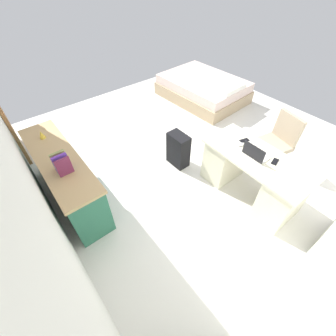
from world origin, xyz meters
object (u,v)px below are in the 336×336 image
at_px(credenza, 66,178).
at_px(cell_phone_near_laptop, 275,162).
at_px(figurine_small, 42,135).
at_px(computer_mouse, 241,144).
at_px(laptop, 255,154).
at_px(cell_phone_by_mouse, 244,140).
at_px(desk, 252,175).
at_px(office_chair, 275,146).
at_px(suitcase_black, 178,150).
at_px(bed, 203,89).

xyz_separation_m(credenza, cell_phone_near_laptop, (-1.76, -2.15, 0.34)).
bearing_deg(figurine_small, computer_mouse, -130.60).
bearing_deg(laptop, cell_phone_by_mouse, -30.08).
bearing_deg(desk, office_chair, -78.83).
xyz_separation_m(suitcase_black, cell_phone_by_mouse, (-0.81, -0.51, 0.44)).
height_order(desk, office_chair, office_chair).
relative_size(credenza, cell_phone_near_laptop, 13.24).
bearing_deg(computer_mouse, suitcase_black, 25.52).
relative_size(desk, cell_phone_near_laptop, 10.67).
height_order(bed, figurine_small, figurine_small).
xyz_separation_m(cell_phone_near_laptop, figurine_small, (2.26, 2.15, 0.11)).
xyz_separation_m(cell_phone_by_mouse, figurine_small, (1.74, 2.20, 0.11)).
relative_size(office_chair, credenza, 0.52).
bearing_deg(computer_mouse, bed, -34.25).
xyz_separation_m(bed, laptop, (-2.47, 1.60, 0.54)).
relative_size(suitcase_black, figurine_small, 5.34).
distance_m(office_chair, credenza, 3.18).
bearing_deg(laptop, credenza, 52.94).
bearing_deg(credenza, desk, -127.26).
bearing_deg(figurine_small, cell_phone_by_mouse, -128.42).
relative_size(bed, computer_mouse, 19.70).
xyz_separation_m(credenza, laptop, (-1.53, -2.03, 0.38)).
distance_m(desk, cell_phone_near_laptop, 0.41).
bearing_deg(office_chair, bed, -18.46).
xyz_separation_m(suitcase_black, cell_phone_near_laptop, (-1.33, -0.46, 0.44)).
height_order(suitcase_black, computer_mouse, computer_mouse).
relative_size(desk, office_chair, 1.54).
xyz_separation_m(desk, figurine_small, (2.08, 2.07, 0.46)).
bearing_deg(cell_phone_by_mouse, laptop, 164.52).
bearing_deg(desk, computer_mouse, -1.07).
height_order(laptop, computer_mouse, laptop).
xyz_separation_m(office_chair, computer_mouse, (0.15, 0.77, 0.33)).
height_order(suitcase_black, cell_phone_by_mouse, cell_phone_by_mouse).
bearing_deg(computer_mouse, office_chair, -99.89).
xyz_separation_m(office_chair, credenza, (1.42, 2.84, -0.02)).
bearing_deg(figurine_small, credenza, -179.83).
bearing_deg(cell_phone_near_laptop, bed, -42.38).
bearing_deg(suitcase_black, computer_mouse, -156.55).
relative_size(laptop, figurine_small, 2.85).
bearing_deg(figurine_small, bed, -83.26).
bearing_deg(figurine_small, laptop, -135.12).
distance_m(credenza, cell_phone_by_mouse, 2.54).
xyz_separation_m(desk, office_chair, (0.15, -0.78, 0.04)).
distance_m(bed, figurine_small, 3.71).
distance_m(suitcase_black, figurine_small, 2.01).
relative_size(credenza, suitcase_black, 3.07).
height_order(computer_mouse, figurine_small, figurine_small).
bearing_deg(office_chair, cell_phone_near_laptop, 115.95).
relative_size(cell_phone_near_laptop, figurine_small, 1.24).
bearing_deg(desk, figurine_small, 44.86).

